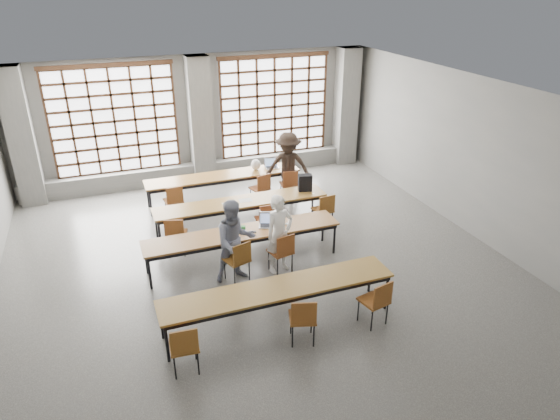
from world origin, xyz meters
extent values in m
plane|color=#4A4A48|center=(0.00, 0.00, 0.00)|extent=(11.00, 11.00, 0.00)
plane|color=silver|center=(0.00, 0.00, 3.50)|extent=(11.00, 11.00, 0.00)
plane|color=slate|center=(0.00, 5.50, 1.75)|extent=(10.00, 0.00, 10.00)
plane|color=slate|center=(0.00, -5.50, 1.75)|extent=(10.00, 0.00, 10.00)
plane|color=slate|center=(5.00, 0.00, 1.75)|extent=(0.00, 11.00, 11.00)
cube|color=#5D5D5A|center=(-4.50, 5.22, 1.75)|extent=(0.60, 0.55, 3.50)
cube|color=#5D5D5A|center=(0.00, 5.22, 1.75)|extent=(0.60, 0.55, 3.50)
cube|color=#5D5D5A|center=(4.50, 5.22, 1.75)|extent=(0.60, 0.55, 3.50)
cube|color=white|center=(-2.25, 5.48, 1.90)|extent=(3.20, 0.02, 2.80)
cube|color=black|center=(-2.25, 5.40, 1.90)|extent=(3.20, 0.05, 2.80)
cube|color=black|center=(-2.25, 5.40, 0.45)|extent=(3.32, 0.07, 0.10)
cube|color=black|center=(-2.25, 5.40, 3.35)|extent=(3.32, 0.07, 0.10)
cube|color=white|center=(2.25, 5.48, 1.90)|extent=(3.20, 0.02, 2.80)
cube|color=black|center=(2.25, 5.40, 1.90)|extent=(3.20, 0.05, 2.80)
cube|color=black|center=(2.25, 5.40, 0.45)|extent=(3.32, 0.07, 0.10)
cube|color=black|center=(2.25, 5.40, 3.35)|extent=(3.32, 0.07, 0.10)
cube|color=#5D5D5A|center=(0.00, 5.30, 0.25)|extent=(9.80, 0.35, 0.50)
cube|color=brown|center=(0.17, 3.57, 0.71)|extent=(4.00, 0.70, 0.04)
cube|color=black|center=(0.17, 3.57, 0.65)|extent=(3.90, 0.64, 0.08)
cylinder|color=black|center=(-1.75, 3.28, 0.34)|extent=(0.05, 0.05, 0.69)
cylinder|color=black|center=(-1.75, 3.86, 0.34)|extent=(0.05, 0.05, 0.69)
cylinder|color=black|center=(2.09, 3.28, 0.34)|extent=(0.05, 0.05, 0.69)
cylinder|color=black|center=(2.09, 3.86, 0.34)|extent=(0.05, 0.05, 0.69)
cube|color=brown|center=(0.14, 1.84, 0.71)|extent=(4.00, 0.70, 0.04)
cube|color=black|center=(0.14, 1.84, 0.65)|extent=(3.90, 0.64, 0.08)
cylinder|color=black|center=(-1.78, 1.55, 0.34)|extent=(0.05, 0.05, 0.69)
cylinder|color=black|center=(-1.78, 2.13, 0.34)|extent=(0.05, 0.05, 0.69)
cylinder|color=black|center=(2.06, 1.55, 0.34)|extent=(0.05, 0.05, 0.69)
cylinder|color=black|center=(2.06, 2.13, 0.34)|extent=(0.05, 0.05, 0.69)
cube|color=brown|center=(-0.26, 0.39, 0.71)|extent=(4.00, 0.70, 0.04)
cube|color=black|center=(-0.26, 0.39, 0.65)|extent=(3.90, 0.64, 0.08)
cylinder|color=black|center=(-2.18, 0.10, 0.34)|extent=(0.05, 0.05, 0.69)
cylinder|color=black|center=(-2.18, 0.68, 0.34)|extent=(0.05, 0.05, 0.69)
cylinder|color=black|center=(1.66, 0.10, 0.34)|extent=(0.05, 0.05, 0.69)
cylinder|color=black|center=(1.66, 0.68, 0.34)|extent=(0.05, 0.05, 0.69)
cube|color=brown|center=(-0.27, -1.70, 0.71)|extent=(4.00, 0.70, 0.04)
cube|color=black|center=(-0.27, -1.70, 0.65)|extent=(3.90, 0.64, 0.08)
cylinder|color=black|center=(-2.19, -1.99, 0.34)|extent=(0.05, 0.05, 0.69)
cylinder|color=black|center=(-2.19, -1.41, 0.34)|extent=(0.05, 0.05, 0.69)
cylinder|color=black|center=(1.65, -1.99, 0.34)|extent=(0.05, 0.05, 0.69)
cylinder|color=black|center=(1.65, -1.41, 0.34)|extent=(0.05, 0.05, 0.69)
cube|color=brown|center=(-1.23, 3.02, 0.45)|extent=(0.46, 0.46, 0.04)
cube|color=brown|center=(-1.21, 2.83, 0.68)|extent=(0.40, 0.07, 0.40)
cylinder|color=black|center=(-1.23, 3.02, 0.23)|extent=(0.02, 0.02, 0.45)
cube|color=brown|center=(0.97, 3.02, 0.45)|extent=(0.52, 0.52, 0.04)
cube|color=brown|center=(1.02, 2.83, 0.68)|extent=(0.39, 0.14, 0.40)
cylinder|color=black|center=(0.97, 3.02, 0.23)|extent=(0.02, 0.02, 0.45)
cube|color=brown|center=(1.77, 3.02, 0.45)|extent=(0.48, 0.48, 0.04)
cube|color=brown|center=(1.74, 2.83, 0.68)|extent=(0.40, 0.09, 0.40)
cylinder|color=black|center=(1.77, 3.02, 0.23)|extent=(0.02, 0.02, 0.45)
cube|color=brown|center=(-1.46, 1.29, 0.45)|extent=(0.53, 0.53, 0.04)
cube|color=brown|center=(-1.53, 1.10, 0.68)|extent=(0.39, 0.15, 0.40)
cylinder|color=black|center=(-1.46, 1.29, 0.23)|extent=(0.02, 0.02, 0.45)
cube|color=maroon|center=(0.54, 1.29, 0.45)|extent=(0.42, 0.42, 0.04)
cube|color=maroon|center=(0.53, 1.09, 0.68)|extent=(0.40, 0.03, 0.40)
cylinder|color=black|center=(0.54, 1.29, 0.23)|extent=(0.02, 0.02, 0.45)
cube|color=brown|center=(1.94, 1.29, 0.45)|extent=(0.45, 0.45, 0.04)
cube|color=brown|center=(1.95, 1.09, 0.68)|extent=(0.40, 0.06, 0.40)
cylinder|color=black|center=(1.94, 1.29, 0.23)|extent=(0.02, 0.02, 0.45)
cube|color=brown|center=(-0.56, -0.16, 0.45)|extent=(0.53, 0.53, 0.04)
cube|color=brown|center=(-0.50, -0.35, 0.68)|extent=(0.39, 0.15, 0.40)
cylinder|color=black|center=(-0.56, -0.16, 0.23)|extent=(0.02, 0.02, 0.45)
cube|color=brown|center=(0.34, -0.16, 0.45)|extent=(0.50, 0.50, 0.04)
cube|color=brown|center=(0.38, -0.36, 0.68)|extent=(0.40, 0.11, 0.40)
cylinder|color=black|center=(0.34, -0.16, 0.23)|extent=(0.02, 0.02, 0.45)
cube|color=brown|center=(-1.97, -2.25, 0.45)|extent=(0.45, 0.45, 0.04)
cube|color=brown|center=(-1.98, -2.45, 0.68)|extent=(0.40, 0.06, 0.40)
cylinder|color=black|center=(-1.97, -2.25, 0.23)|extent=(0.02, 0.02, 0.45)
cube|color=brown|center=(-0.07, -2.25, 0.45)|extent=(0.53, 0.53, 0.04)
cube|color=brown|center=(-0.13, -2.45, 0.68)|extent=(0.39, 0.15, 0.40)
cylinder|color=black|center=(-0.07, -2.25, 0.23)|extent=(0.02, 0.02, 0.45)
cube|color=brown|center=(1.23, -2.25, 0.45)|extent=(0.50, 0.50, 0.04)
cube|color=brown|center=(1.28, -2.45, 0.68)|extent=(0.40, 0.12, 0.40)
cylinder|color=black|center=(1.23, -2.25, 0.23)|extent=(0.02, 0.02, 0.45)
imported|color=white|center=(0.34, -0.11, 0.81)|extent=(0.67, 0.51, 1.62)
imported|color=navy|center=(-0.56, -0.11, 0.83)|extent=(0.82, 0.64, 1.66)
imported|color=black|center=(1.77, 3.07, 0.91)|extent=(1.36, 1.11, 1.83)
cube|color=#A8A9AD|center=(0.29, 0.44, 0.74)|extent=(0.43, 0.37, 0.02)
cube|color=black|center=(0.29, 0.43, 0.75)|extent=(0.35, 0.28, 0.00)
cube|color=#A8A9AD|center=(0.34, 0.57, 0.86)|extent=(0.36, 0.19, 0.26)
cube|color=#87A2EA|center=(0.34, 0.56, 0.83)|extent=(0.31, 0.16, 0.21)
cube|color=#AEAEB2|center=(1.52, 3.62, 0.74)|extent=(0.39, 0.30, 0.02)
cube|color=black|center=(1.52, 3.62, 0.75)|extent=(0.32, 0.21, 0.00)
cube|color=#AEAEB2|center=(1.53, 3.76, 0.86)|extent=(0.37, 0.11, 0.26)
cube|color=#90BCF9|center=(1.53, 3.75, 0.83)|extent=(0.31, 0.08, 0.21)
ellipsoid|color=silver|center=(0.69, 0.37, 0.75)|extent=(0.11, 0.09, 0.04)
cube|color=#297F33|center=(-0.31, 0.47, 0.78)|extent=(0.26, 0.15, 0.09)
cube|color=black|center=(-0.08, 0.29, 0.74)|extent=(0.14, 0.09, 0.01)
cube|color=silver|center=(-0.16, 1.79, 0.73)|extent=(0.32, 0.25, 0.00)
cube|color=silver|center=(0.24, 1.84, 0.73)|extent=(0.31, 0.23, 0.00)
cube|color=black|center=(1.74, 1.89, 0.93)|extent=(0.36, 0.27, 0.40)
ellipsoid|color=white|center=(1.07, 3.62, 0.87)|extent=(0.29, 0.24, 0.29)
cube|color=maroon|center=(-1.97, -2.25, 0.50)|extent=(0.22, 0.15, 0.06)
camera|label=1|loc=(-2.67, -8.18, 5.43)|focal=32.00mm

